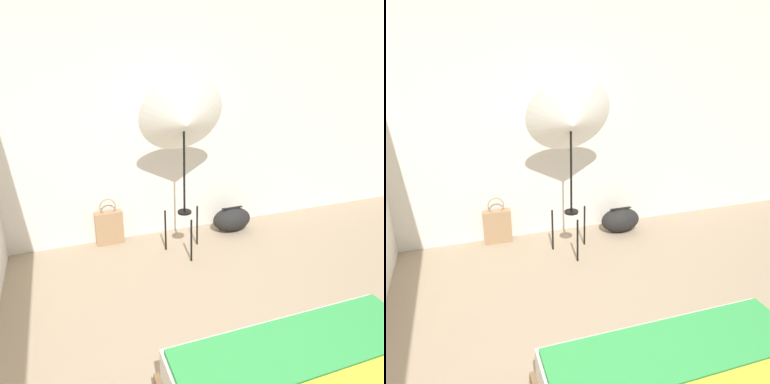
# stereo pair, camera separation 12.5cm
# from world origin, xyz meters

# --- Properties ---
(wall_back) EXTENTS (8.00, 0.05, 2.60)m
(wall_back) POSITION_xyz_m (0.00, 2.62, 1.30)
(wall_back) COLOR silver
(wall_back) RESTS_ON ground_plane
(photo_umbrella) EXTENTS (0.84, 0.53, 1.82)m
(photo_umbrella) POSITION_xyz_m (0.31, 2.05, 1.39)
(photo_umbrella) COLOR black
(photo_umbrella) RESTS_ON ground_plane
(tote_bag) EXTENTS (0.30, 0.10, 0.53)m
(tote_bag) POSITION_xyz_m (-0.41, 2.51, 0.20)
(tote_bag) COLOR #9E7A56
(tote_bag) RESTS_ON ground_plane
(duffel_bag) EXTENTS (0.47, 0.29, 0.29)m
(duffel_bag) POSITION_xyz_m (1.00, 2.34, 0.14)
(duffel_bag) COLOR black
(duffel_bag) RESTS_ON ground_plane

